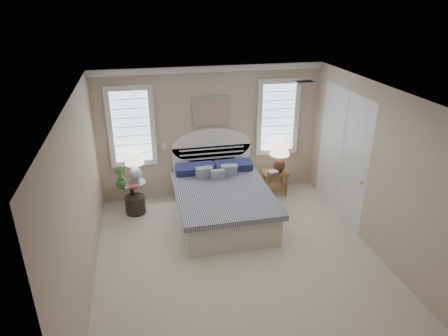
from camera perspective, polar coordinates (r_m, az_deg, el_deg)
floor at (r=6.56m, az=2.33°, el=-13.35°), size 4.50×5.00×0.01m
ceiling at (r=5.38m, az=2.82°, el=10.20°), size 4.50×5.00×0.01m
wall_back at (r=8.10m, az=-1.90°, el=5.01°), size 4.50×0.02×2.70m
wall_left at (r=5.76m, az=-19.75°, el=-4.72°), size 0.02×5.00×2.70m
wall_right at (r=6.73m, az=21.42°, el=-0.76°), size 0.02×5.00×2.70m
crown_molding at (r=7.74m, az=-1.98°, el=13.98°), size 4.50×0.08×0.12m
hvac_vent at (r=6.51m, az=11.45°, el=12.00°), size 0.30×0.20×0.02m
switch_plate at (r=8.05m, az=-8.53°, el=3.12°), size 0.08×0.01×0.12m
window_left at (r=7.89m, az=-13.09°, el=5.79°), size 0.90×0.06×1.60m
window_right at (r=8.36m, az=7.65°, el=7.20°), size 0.90×0.06×1.60m
painting at (r=7.93m, az=-1.89°, el=8.14°), size 0.74×0.04×0.58m
closet_door at (r=7.72m, az=16.46°, el=1.83°), size 0.02×1.80×2.40m
bed at (r=7.55m, az=-0.36°, el=-4.46°), size 1.72×2.28×1.47m
side_table_left at (r=7.96m, az=-12.99°, el=-3.55°), size 0.56×0.56×0.63m
nightstand_right at (r=8.47m, az=7.31°, el=-1.36°), size 0.50×0.40×0.53m
floor_pot at (r=7.98m, az=-12.54°, el=-5.13°), size 0.42×0.42×0.35m
lamp_left at (r=7.78m, az=-12.67°, el=0.74°), size 0.44×0.44×0.59m
lamp_right at (r=8.24m, az=7.94°, el=2.07°), size 0.50×0.50×0.67m
potted_plant at (r=7.62m, az=-14.64°, el=-1.36°), size 0.22×0.22×0.38m
books_left at (r=7.65m, az=-12.85°, el=-2.57°), size 0.19×0.16×0.02m
books_right at (r=8.23m, az=7.04°, el=-0.70°), size 0.24×0.19×0.08m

